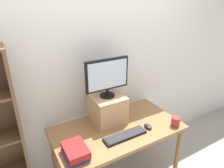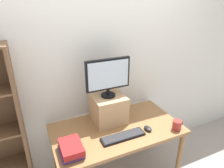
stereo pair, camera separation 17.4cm
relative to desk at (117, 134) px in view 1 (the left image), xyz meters
The scene contains 8 objects.
back_wall 0.78m from the desk, 90.00° to the left, with size 7.00×0.08×2.60m.
desk is the anchor object (origin of this frame).
riser_box 0.28m from the desk, 98.50° to the left, with size 0.34×0.34×0.30m.
computer_monitor 0.63m from the desk, 98.58° to the left, with size 0.47×0.15×0.41m.
keyboard 0.20m from the desk, 94.54° to the right, with size 0.44×0.12×0.02m.
computer_mouse 0.34m from the desk, 31.58° to the right, with size 0.06×0.10×0.04m.
book_stack 0.57m from the desk, 161.14° to the right, with size 0.19×0.26×0.10m.
coffee_mug 0.64m from the desk, 27.06° to the right, with size 0.12×0.09×0.10m.
Camera 1 is at (-0.92, -1.49, 2.00)m, focal length 32.00 mm.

